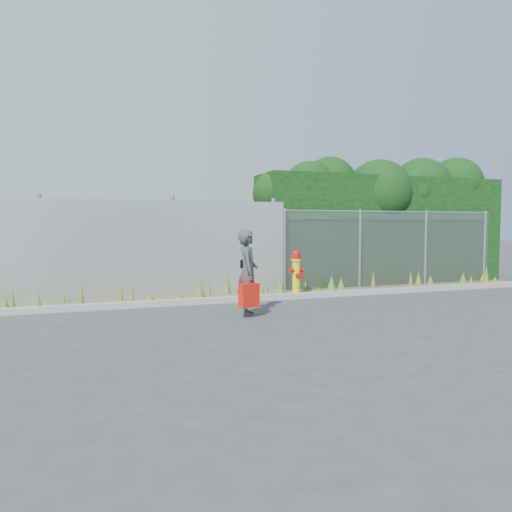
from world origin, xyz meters
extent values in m
plane|color=#38383A|center=(0.00, 0.00, 0.00)|extent=(80.00, 80.00, 0.00)
cube|color=gray|center=(0.00, 1.80, 0.06)|extent=(16.00, 0.22, 0.12)
cube|color=brown|center=(0.00, 2.40, 0.01)|extent=(16.00, 1.20, 0.01)
cone|color=#47621D|center=(-1.75, 2.18, 0.12)|extent=(0.21, 0.21, 0.23)
cone|color=#47621D|center=(2.47, 2.69, 0.15)|extent=(0.21, 0.21, 0.30)
cone|color=#47621D|center=(1.31, 2.37, 0.18)|extent=(0.09, 0.09, 0.37)
cone|color=#47621D|center=(4.97, 2.38, 0.16)|extent=(0.23, 0.23, 0.31)
cone|color=#47621D|center=(7.33, 2.95, 0.12)|extent=(0.19, 0.19, 0.25)
cone|color=#47621D|center=(7.27, 2.46, 0.09)|extent=(0.20, 0.20, 0.18)
cone|color=#47621D|center=(-2.41, 3.04, 0.16)|extent=(0.11, 0.11, 0.31)
cone|color=#47621D|center=(3.20, 2.36, 0.25)|extent=(0.14, 0.14, 0.49)
cone|color=#47621D|center=(-2.37, 2.00, 0.16)|extent=(0.11, 0.11, 0.32)
cone|color=#47621D|center=(-2.94, 2.25, 0.20)|extent=(0.10, 0.10, 0.40)
cone|color=#47621D|center=(-2.76, 2.07, 0.18)|extent=(0.17, 0.17, 0.36)
cone|color=#47621D|center=(1.45, 1.99, 0.10)|extent=(0.17, 0.17, 0.20)
cone|color=#47621D|center=(6.73, 2.79, 0.11)|extent=(0.10, 0.10, 0.22)
cone|color=#47621D|center=(2.10, 2.48, 0.10)|extent=(0.21, 0.21, 0.19)
cone|color=#47621D|center=(6.25, 2.58, 0.16)|extent=(0.21, 0.21, 0.33)
cone|color=#47621D|center=(-5.09, 2.27, 0.15)|extent=(0.13, 0.13, 0.30)
cone|color=#47621D|center=(-3.72, 2.16, 0.26)|extent=(0.11, 0.11, 0.51)
cone|color=#47621D|center=(4.29, 2.31, 0.23)|extent=(0.14, 0.14, 0.47)
cone|color=#47621D|center=(0.69, 2.41, 0.25)|extent=(0.19, 0.19, 0.50)
cone|color=#47621D|center=(-0.45, 2.94, 0.26)|extent=(0.15, 0.15, 0.52)
cone|color=#47621D|center=(0.27, 2.58, 0.12)|extent=(0.16, 0.16, 0.25)
cone|color=#47621D|center=(-4.50, 2.05, 0.19)|extent=(0.11, 0.11, 0.39)
cone|color=#47621D|center=(-2.32, 2.54, 0.10)|extent=(0.16, 0.16, 0.20)
cone|color=#47621D|center=(-4.95, 2.17, 0.25)|extent=(0.09, 0.09, 0.50)
cone|color=#47621D|center=(-1.09, 2.22, 0.23)|extent=(0.14, 0.14, 0.46)
cone|color=#47621D|center=(2.24, 2.77, 0.18)|extent=(0.24, 0.24, 0.36)
cone|color=#47621D|center=(6.84, 2.35, 0.25)|extent=(0.17, 0.17, 0.50)
cone|color=#47621D|center=(-1.78, 3.03, 0.27)|extent=(0.09, 0.09, 0.54)
cone|color=#47621D|center=(0.52, 2.89, 0.12)|extent=(0.08, 0.08, 0.23)
cone|color=#47621D|center=(0.55, 3.01, 0.10)|extent=(0.11, 0.11, 0.20)
cone|color=#47621D|center=(4.66, 2.46, 0.20)|extent=(0.21, 0.21, 0.40)
cone|color=#47621D|center=(-4.06, 2.83, 0.12)|extent=(0.09, 0.09, 0.24)
cone|color=#47621D|center=(-1.21, 2.57, 0.20)|extent=(0.23, 0.23, 0.41)
cube|color=#A2A4A9|center=(-3.25, 3.00, 1.10)|extent=(8.50, 0.08, 2.20)
cylinder|color=gray|center=(-4.50, 3.12, 1.15)|extent=(0.10, 0.10, 2.30)
cylinder|color=gray|center=(-1.70, 3.12, 1.15)|extent=(0.10, 0.10, 2.30)
cylinder|color=gray|center=(0.80, 3.12, 1.15)|extent=(0.10, 0.10, 2.30)
cube|color=gray|center=(4.25, 3.00, 1.00)|extent=(6.50, 0.03, 2.00)
cylinder|color=gray|center=(4.25, 3.00, 2.00)|extent=(6.50, 0.04, 0.04)
cylinder|color=gray|center=(1.05, 3.00, 1.02)|extent=(0.07, 0.07, 2.05)
cylinder|color=gray|center=(3.20, 3.00, 1.02)|extent=(0.07, 0.07, 2.05)
cylinder|color=gray|center=(5.30, 3.00, 1.02)|extent=(0.07, 0.07, 2.05)
cylinder|color=gray|center=(7.40, 3.00, 1.02)|extent=(0.07, 0.07, 2.05)
cube|color=black|center=(4.55, 4.00, 1.50)|extent=(7.30, 1.60, 3.00)
sphere|color=black|center=(1.21, 3.94, 2.47)|extent=(1.24, 1.24, 1.24)
sphere|color=black|center=(2.24, 4.04, 2.67)|extent=(1.43, 1.43, 1.43)
sphere|color=black|center=(2.95, 4.18, 2.81)|extent=(1.48, 1.48, 1.48)
sphere|color=black|center=(3.90, 4.02, 2.50)|extent=(1.15, 1.15, 1.15)
sphere|color=black|center=(4.37, 3.90, 2.56)|extent=(1.89, 1.89, 1.89)
sphere|color=black|center=(5.40, 3.82, 2.58)|extent=(1.32, 1.32, 1.32)
sphere|color=black|center=(5.99, 4.08, 2.77)|extent=(1.75, 1.75, 1.75)
sphere|color=black|center=(7.19, 3.98, 2.88)|extent=(1.63, 1.63, 1.63)
cylinder|color=yellow|center=(0.97, 2.15, 0.03)|extent=(0.27, 0.27, 0.06)
cylinder|color=yellow|center=(0.97, 2.15, 0.41)|extent=(0.17, 0.17, 0.82)
cylinder|color=yellow|center=(0.97, 2.15, 0.84)|extent=(0.23, 0.23, 0.05)
cylinder|color=#B20F0A|center=(0.97, 2.15, 0.91)|extent=(0.20, 0.20, 0.10)
sphere|color=#B20F0A|center=(0.97, 2.15, 0.98)|extent=(0.18, 0.18, 0.18)
cylinder|color=#B20F0A|center=(0.97, 2.15, 1.07)|extent=(0.05, 0.05, 0.05)
cylinder|color=#B20F0A|center=(0.84, 2.15, 0.60)|extent=(0.10, 0.11, 0.11)
cylinder|color=#B20F0A|center=(1.11, 2.15, 0.60)|extent=(0.10, 0.11, 0.11)
cylinder|color=#B20F0A|center=(0.97, 2.02, 0.48)|extent=(0.14, 0.12, 0.14)
imported|color=#0E5B5D|center=(-0.89, 0.24, 0.78)|extent=(0.53, 0.66, 1.56)
cube|color=red|center=(-0.96, -0.03, 0.40)|extent=(0.38, 0.14, 0.42)
cylinder|color=red|center=(-0.96, -0.03, 0.68)|extent=(0.18, 0.02, 0.02)
cube|color=black|center=(-0.87, 0.38, 0.93)|extent=(0.21, 0.09, 0.16)
camera|label=1|loc=(-3.90, -8.26, 1.64)|focal=35.00mm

